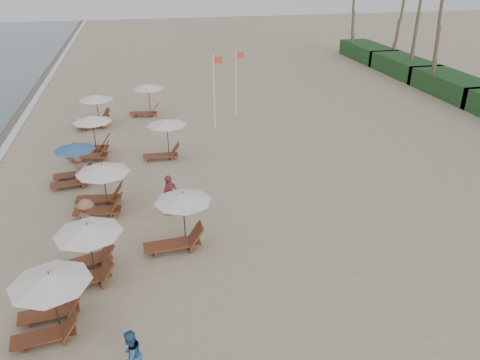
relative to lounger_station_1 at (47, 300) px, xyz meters
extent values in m
plane|color=tan|center=(6.28, -0.98, -1.15)|extent=(160.00, 160.00, 0.00)
cube|color=#193D1C|center=(28.28, 21.02, -0.35)|extent=(3.20, 8.00, 1.60)
cube|color=#193D1C|center=(28.28, 28.52, -0.35)|extent=(3.20, 8.00, 1.60)
cube|color=#193D1C|center=(28.28, 36.02, -0.35)|extent=(3.20, 8.00, 1.60)
cylinder|color=brown|center=(27.38, 22.22, 4.15)|extent=(0.36, 0.36, 10.60)
cylinder|color=brown|center=(28.28, 27.42, 4.55)|extent=(0.36, 0.36, 11.40)
cylinder|color=brown|center=(29.18, 32.62, 3.35)|extent=(0.36, 0.36, 9.00)
cylinder|color=brown|center=(27.38, 37.82, 3.75)|extent=(0.36, 0.36, 9.80)
cylinder|color=black|center=(0.19, 0.00, -0.15)|extent=(0.05, 0.05, 2.00)
cone|color=white|center=(0.19, 0.00, 0.75)|extent=(2.41, 2.41, 0.35)
cylinder|color=black|center=(1.09, 2.50, -0.13)|extent=(0.05, 0.05, 2.04)
cone|color=white|center=(1.09, 2.50, 0.79)|extent=(2.37, 2.37, 0.35)
cylinder|color=black|center=(1.37, 7.42, -0.11)|extent=(0.05, 0.05, 2.08)
cone|color=white|center=(1.37, 7.42, 0.83)|extent=(2.38, 2.38, 0.35)
cylinder|color=black|center=(-0.12, 10.53, -0.12)|extent=(0.05, 0.05, 2.05)
cone|color=#325D93|center=(-0.12, 10.53, 0.80)|extent=(2.03, 2.03, 0.35)
cylinder|color=black|center=(0.54, 13.96, 0.01)|extent=(0.05, 0.05, 2.31)
cone|color=white|center=(0.54, 13.96, 1.06)|extent=(2.17, 2.17, 0.35)
cylinder|color=black|center=(0.42, 19.38, -0.12)|extent=(0.05, 0.05, 2.06)
cone|color=white|center=(0.42, 19.38, 0.81)|extent=(2.27, 2.27, 0.35)
cylinder|color=black|center=(4.49, 3.90, -0.07)|extent=(0.05, 0.05, 2.15)
cone|color=white|center=(4.49, 3.90, 0.90)|extent=(2.24, 2.24, 0.35)
cylinder|color=black|center=(4.58, 12.99, -0.07)|extent=(0.05, 0.05, 2.15)
cone|color=white|center=(4.58, 12.99, 0.90)|extent=(2.24, 2.24, 0.35)
cylinder|color=black|center=(3.90, 21.14, -0.07)|extent=(0.05, 0.05, 2.15)
cone|color=white|center=(3.90, 21.14, 0.90)|extent=(2.24, 2.24, 0.35)
imported|color=#2E5A8B|center=(2.36, -2.34, -0.37)|extent=(0.95, 0.95, 1.55)
imported|color=#99614E|center=(0.78, 4.88, -0.22)|extent=(1.34, 1.33, 1.86)
imported|color=#AE455B|center=(4.12, 6.39, -0.21)|extent=(1.01, 1.15, 1.87)
imported|color=#AB6B5D|center=(-0.06, 10.50, -0.36)|extent=(0.64, 0.85, 1.57)
cylinder|color=silver|center=(7.93, 17.04, 1.30)|extent=(0.08, 0.08, 4.90)
cube|color=red|center=(8.21, 17.04, 3.35)|extent=(0.55, 0.02, 0.40)
cylinder|color=silver|center=(9.90, 19.52, 1.18)|extent=(0.08, 0.08, 4.65)
cube|color=red|center=(10.18, 19.52, 3.10)|extent=(0.55, 0.02, 0.40)
camera|label=1|loc=(3.24, -11.79, 9.17)|focal=34.71mm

